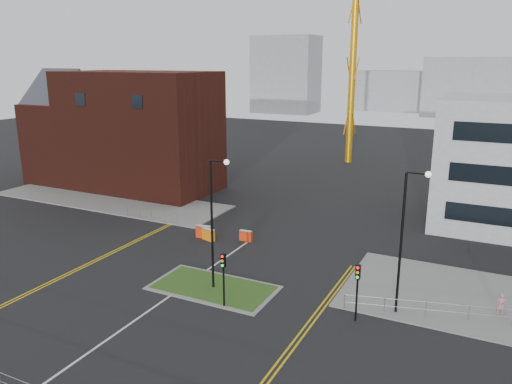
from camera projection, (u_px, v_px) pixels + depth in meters
ground at (111, 337)px, 28.37m from camera, size 200.00×200.00×0.00m
pavement_left at (109, 200)px, 55.97m from camera, size 28.00×8.00×0.12m
island_kerb at (213, 288)px, 34.45m from camera, size 8.60×4.60×0.08m
grass_island at (213, 287)px, 34.44m from camera, size 8.00×4.00×0.12m
brick_building at (121, 131)px, 60.70m from camera, size 24.20×10.07×14.24m
streetlamp_island at (214, 214)px, 32.97m from camera, size 1.46×0.36×9.18m
streetlamp_right_near at (406, 232)px, 29.58m from camera, size 1.46×0.36×9.18m
traffic_light_island at (223, 270)px, 31.19m from camera, size 0.28×0.33×3.65m
traffic_light_right at (357, 282)px, 29.51m from camera, size 0.28×0.33×3.65m
railing_left at (151, 214)px, 48.49m from camera, size 6.05×0.05×1.10m
centre_line at (134, 321)px, 30.11m from camera, size 0.15×30.00×0.01m
yellow_left_a at (111, 252)px, 40.89m from camera, size 0.12×24.00×0.01m
yellow_left_b at (114, 253)px, 40.76m from camera, size 0.12×24.00×0.01m
yellow_right_a at (305, 326)px, 29.52m from camera, size 0.12×20.00×0.01m
yellow_right_b at (310, 328)px, 29.39m from camera, size 0.12×20.00×0.01m
skyline_a at (286, 75)px, 146.66m from camera, size 18.00×12.00×22.00m
skyline_b at (471, 87)px, 134.76m from camera, size 24.00×12.00×16.00m
skyline_d at (408, 91)px, 151.63m from camera, size 30.00×12.00×12.00m
pedestrian at (501, 305)px, 30.46m from camera, size 0.61×0.45×1.54m
barrier_left at (208, 234)px, 43.51m from camera, size 1.33×0.77×1.06m
barrier_mid at (203, 231)px, 44.08m from camera, size 1.37×0.59×1.11m
barrier_right at (246, 235)px, 43.36m from camera, size 1.12×0.41×0.93m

